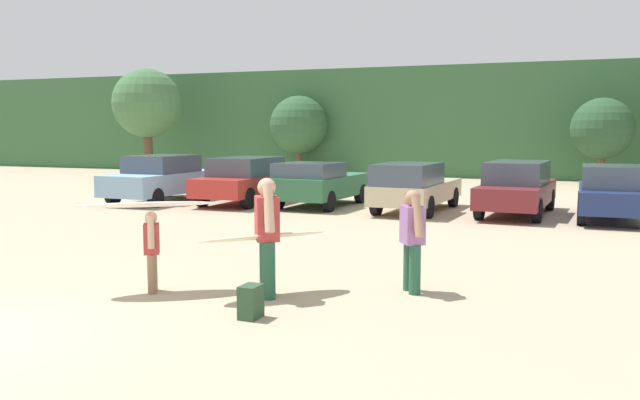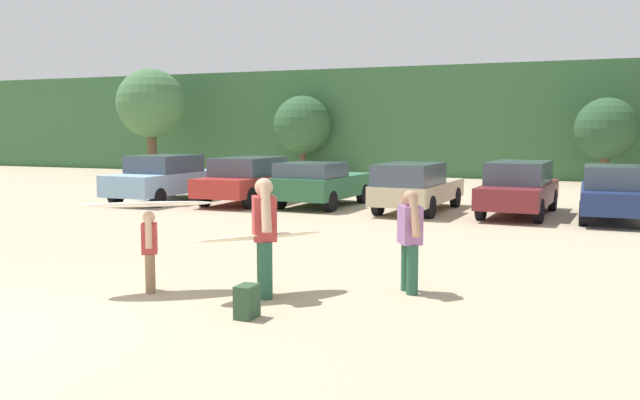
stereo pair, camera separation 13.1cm
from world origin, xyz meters
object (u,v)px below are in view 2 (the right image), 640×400
parked_car_forest_green (320,183)px  surfboard_cream (261,237)px  parked_car_sky_blue (165,178)px  person_companion (410,235)px  parked_car_maroon (519,187)px  person_child (150,246)px  person_adult (264,230)px  parked_car_red (249,179)px  parked_car_champagne (416,186)px  surfboard_white (144,204)px  backpack_dropped (247,302)px  parked_car_navy (615,192)px

parked_car_forest_green → surfboard_cream: size_ratio=2.14×
parked_car_sky_blue → parked_car_forest_green: bearing=-83.0°
person_companion → parked_car_maroon: bearing=-126.3°
person_child → person_companion: 4.03m
person_companion → surfboard_cream: bearing=-6.6°
parked_car_forest_green → person_child: 11.85m
person_child → person_companion: bearing=168.2°
parked_car_forest_green → person_child: bearing=-167.8°
person_adult → parked_car_maroon: bearing=-135.6°
parked_car_sky_blue → parked_car_red: 3.06m
parked_car_red → parked_car_forest_green: (2.65, -0.07, -0.06)m
parked_car_champagne → person_adult: size_ratio=2.58×
person_child → surfboard_cream: person_child is taller
parked_car_maroon → person_child: (-4.33, -11.86, -0.11)m
person_child → surfboard_white: (-0.09, 0.02, 0.65)m
parked_car_sky_blue → person_child: 13.44m
surfboard_white → person_adult: bearing=155.7°
person_child → backpack_dropped: 2.28m
person_child → parked_car_champagne: bearing=-129.9°
parked_car_forest_green → parked_car_navy: (8.80, -0.11, 0.03)m
parked_car_navy → person_adult: bearing=155.0°
parked_car_sky_blue → parked_car_champagne: bearing=-87.1°
parked_car_champagne → parked_car_navy: size_ratio=1.06×
parked_car_red → surfboard_cream: parked_car_red is taller
parked_car_red → parked_car_champagne: bearing=-93.9°
parked_car_champagne → parked_car_maroon: 3.01m
parked_car_forest_green → backpack_dropped: parked_car_forest_green is taller
surfboard_white → backpack_dropped: size_ratio=4.62×
surfboard_cream → backpack_dropped: bearing=58.9°
parked_car_sky_blue → backpack_dropped: size_ratio=10.42×
parked_car_maroon → parked_car_navy: bearing=-92.4°
person_child → parked_car_forest_green: bearing=-113.9°
parked_car_forest_green → surfboard_white: parked_car_forest_green is taller
surfboard_white → backpack_dropped: surfboard_white is taller
parked_car_sky_blue → person_adult: (9.32, -10.74, 0.19)m
parked_car_maroon → person_child: size_ratio=3.81×
parked_car_sky_blue → person_adult: 14.23m
parked_car_champagne → person_child: (-1.35, -11.39, -0.08)m
parked_car_sky_blue → parked_car_champagne: 8.89m
parked_car_sky_blue → parked_car_red: size_ratio=0.98×
parked_car_sky_blue → parked_car_forest_green: parked_car_sky_blue is taller
parked_car_sky_blue → parked_car_navy: size_ratio=1.07×
person_adult → person_child: bearing=-20.8°
person_companion → surfboard_cream: (-2.04, -1.02, 0.00)m
parked_car_sky_blue → parked_car_champagne: (8.88, 0.26, -0.03)m
parked_car_red → parked_car_navy: size_ratio=1.09×
person_child → parked_car_red: bearing=-102.0°
person_adult → person_companion: bearing=175.6°
surfboard_cream → surfboard_white: size_ratio=0.93×
parked_car_red → surfboard_cream: 12.93m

